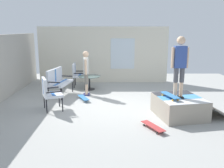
# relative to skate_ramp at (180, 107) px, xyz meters

# --- Properties ---
(ground_plane) EXTENTS (12.00, 12.00, 0.10)m
(ground_plane) POSITION_rel_skate_ramp_xyz_m (0.95, 1.85, -0.34)
(ground_plane) COLOR #A8A8A3
(house_facade) EXTENTS (0.23, 6.00, 2.58)m
(house_facade) POSITION_rel_skate_ramp_xyz_m (4.74, 2.34, 1.01)
(house_facade) COLOR silver
(house_facade) RESTS_ON ground_plane
(skate_ramp) EXTENTS (1.71, 2.18, 0.57)m
(skate_ramp) POSITION_rel_skate_ramp_xyz_m (0.00, 0.00, 0.00)
(skate_ramp) COLOR gray
(skate_ramp) RESTS_ON ground_plane
(patio_bench) EXTENTS (1.33, 0.79, 1.02)m
(patio_bench) POSITION_rel_skate_ramp_xyz_m (2.27, 3.98, 0.33)
(patio_bench) COLOR black
(patio_bench) RESTS_ON ground_plane
(patio_chair_near_house) EXTENTS (0.64, 0.57, 1.02)m
(patio_chair_near_house) POSITION_rel_skate_ramp_xyz_m (3.73, 3.45, 0.33)
(patio_chair_near_house) COLOR black
(patio_chair_near_house) RESTS_ON ground_plane
(patio_chair_by_wall) EXTENTS (0.78, 0.74, 1.02)m
(patio_chair_by_wall) POSITION_rel_skate_ramp_xyz_m (0.53, 3.88, 0.33)
(patio_chair_by_wall) COLOR black
(patio_chair_by_wall) RESTS_ON ground_plane
(patio_table) EXTENTS (0.90, 0.90, 0.57)m
(patio_table) POSITION_rel_skate_ramp_xyz_m (3.21, 2.88, 0.12)
(patio_table) COLOR black
(patio_table) RESTS_ON ground_plane
(person_watching) EXTENTS (0.48, 0.25, 1.67)m
(person_watching) POSITION_rel_skate_ramp_xyz_m (2.32, 2.92, 0.69)
(person_watching) COLOR navy
(person_watching) RESTS_ON ground_plane
(person_skater) EXTENTS (0.26, 0.48, 1.70)m
(person_skater) POSITION_rel_skate_ramp_xyz_m (-0.10, 0.11, 1.28)
(person_skater) COLOR black
(person_skater) RESTS_ON skate_ramp
(skateboard_by_bench) EXTENTS (0.81, 0.51, 0.10)m
(skateboard_by_bench) POSITION_rel_skate_ramp_xyz_m (1.65, 2.97, -0.20)
(skateboard_by_bench) COLOR #3372B2
(skateboard_by_bench) RESTS_ON ground_plane
(skateboard_spare) EXTENTS (0.81, 0.53, 0.10)m
(skateboard_spare) POSITION_rel_skate_ramp_xyz_m (-0.97, 0.93, -0.20)
(skateboard_spare) COLOR #B23838
(skateboard_spare) RESTS_ON ground_plane
(skateboard_on_ramp) EXTENTS (0.82, 0.42, 0.10)m
(skateboard_on_ramp) POSITION_rel_skate_ramp_xyz_m (-0.13, 0.33, 0.37)
(skateboard_on_ramp) COLOR #3372B2
(skateboard_on_ramp) RESTS_ON skate_ramp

